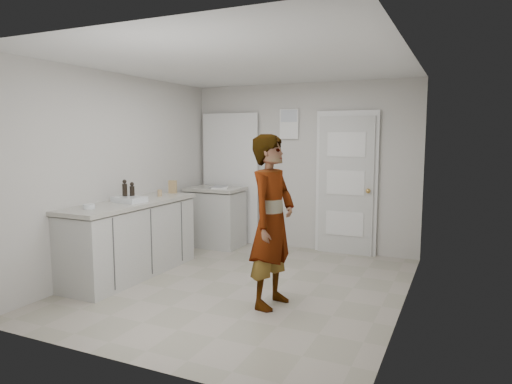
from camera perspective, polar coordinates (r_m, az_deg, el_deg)
The scene contains 12 objects.
ground at distance 5.38m, azimuth -1.53°, elevation -11.63°, with size 4.00×4.00×0.00m, color gray.
room_shell at distance 7.00m, azimuth 4.23°, elevation 1.30°, with size 4.00×4.00×4.00m.
main_counter at distance 5.87m, azimuth -15.30°, elevation -5.95°, with size 0.64×1.96×0.93m.
side_counter at distance 7.17m, azimuth -5.04°, elevation -3.38°, with size 0.84×0.61×0.93m.
person at distance 4.58m, azimuth 2.01°, elevation -3.68°, with size 0.64×0.42×1.74m, color silver.
cake_mix_box at distance 6.46m, azimuth -10.38°, elevation 0.64°, with size 0.11×0.05×0.18m, color tan.
spice_jar at distance 6.16m, azimuth -11.95°, elevation -0.13°, with size 0.06×0.06×0.09m, color tan.
oil_cruet_a at distance 5.79m, azimuth -15.22°, elevation -0.00°, with size 0.06×0.06×0.24m.
oil_cruet_b at distance 5.78m, azimuth -16.08°, elevation 0.13°, with size 0.06×0.06×0.27m.
baking_dish at distance 5.73m, azimuth -15.54°, elevation -0.91°, with size 0.40×0.31×0.07m.
egg_bowl at distance 5.34m, azimuth -20.16°, elevation -1.70°, with size 0.13×0.13×0.05m.
papers at distance 7.01m, azimuth -4.56°, elevation 0.53°, with size 0.24×0.30×0.01m, color white.
Camera 1 is at (2.25, -4.57, 1.72)m, focal length 32.00 mm.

